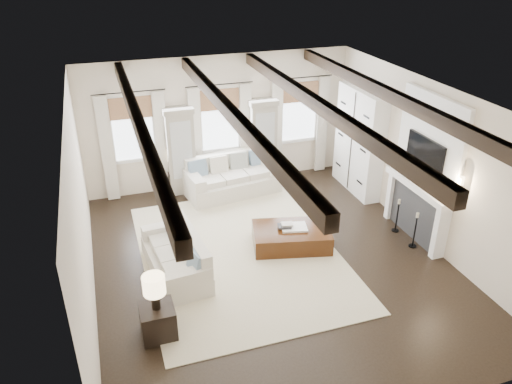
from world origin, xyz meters
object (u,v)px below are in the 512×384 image
object	(u,v)px
sofa_left	(178,258)
sofa_back	(231,178)
side_table_back	(176,182)
ottoman	(291,237)
side_table_front	(158,321)

from	to	relation	value
sofa_left	sofa_back	bearing A→B (deg)	57.67
sofa_back	sofa_left	distance (m)	3.39
sofa_back	side_table_back	distance (m)	1.34
sofa_left	side_table_back	size ratio (longest dim) A/B	3.54
sofa_left	ottoman	world-z (taller)	sofa_left
sofa_left	side_table_front	bearing A→B (deg)	-111.52
side_table_back	sofa_left	bearing A→B (deg)	-99.45
sofa_back	ottoman	world-z (taller)	sofa_back
sofa_left	side_table_front	xyz separation A→B (m)	(-0.60, -1.52, -0.06)
ottoman	side_table_front	bearing A→B (deg)	-136.33
sofa_left	ottoman	size ratio (longest dim) A/B	1.30
sofa_back	side_table_back	world-z (taller)	sofa_back
sofa_back	sofa_left	bearing A→B (deg)	-122.33
sofa_back	side_table_back	size ratio (longest dim) A/B	4.14
sofa_back	side_table_front	xyz separation A→B (m)	(-2.41, -4.38, -0.11)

